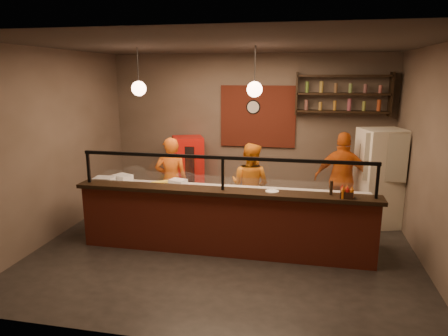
% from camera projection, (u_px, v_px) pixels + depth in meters
% --- Properties ---
extents(floor, '(6.00, 6.00, 0.00)m').
position_uv_depth(floor, '(226.00, 246.00, 6.61)').
color(floor, black).
rests_on(floor, ground).
extents(ceiling, '(6.00, 6.00, 0.00)m').
position_uv_depth(ceiling, '(227.00, 45.00, 5.88)').
color(ceiling, '#3C342E').
rests_on(ceiling, wall_back).
extents(wall_back, '(6.00, 0.00, 6.00)m').
position_uv_depth(wall_back, '(249.00, 130.00, 8.63)').
color(wall_back, '#6A594D').
rests_on(wall_back, floor).
extents(wall_left, '(0.00, 5.00, 5.00)m').
position_uv_depth(wall_left, '(55.00, 145.00, 6.82)').
color(wall_left, '#6A594D').
rests_on(wall_left, floor).
extents(wall_right, '(0.00, 5.00, 5.00)m').
position_uv_depth(wall_right, '(433.00, 159.00, 5.67)').
color(wall_right, '#6A594D').
rests_on(wall_right, floor).
extents(wall_front, '(6.00, 0.00, 6.00)m').
position_uv_depth(wall_front, '(177.00, 199.00, 3.86)').
color(wall_front, '#6A594D').
rests_on(wall_front, floor).
extents(brick_patch, '(1.60, 0.04, 1.30)m').
position_uv_depth(brick_patch, '(258.00, 117.00, 8.50)').
color(brick_patch, maroon).
rests_on(brick_patch, wall_back).
extents(service_counter, '(4.60, 0.25, 1.00)m').
position_uv_depth(service_counter, '(223.00, 224.00, 6.21)').
color(service_counter, maroon).
rests_on(service_counter, floor).
extents(counter_ledge, '(4.70, 0.37, 0.06)m').
position_uv_depth(counter_ledge, '(223.00, 192.00, 6.09)').
color(counter_ledge, black).
rests_on(counter_ledge, service_counter).
extents(worktop_cabinet, '(4.60, 0.75, 0.85)m').
position_uv_depth(worktop_cabinet, '(229.00, 218.00, 6.70)').
color(worktop_cabinet, gray).
rests_on(worktop_cabinet, floor).
extents(worktop, '(4.60, 0.75, 0.05)m').
position_uv_depth(worktop, '(229.00, 192.00, 6.60)').
color(worktop, white).
rests_on(worktop, worktop_cabinet).
extents(sneeze_guard, '(4.50, 0.05, 0.52)m').
position_uv_depth(sneeze_guard, '(223.00, 170.00, 6.01)').
color(sneeze_guard, white).
rests_on(sneeze_guard, counter_ledge).
extents(wall_shelving, '(1.84, 0.28, 0.85)m').
position_uv_depth(wall_shelving, '(343.00, 94.00, 7.91)').
color(wall_shelving, black).
rests_on(wall_shelving, wall_back).
extents(wall_clock, '(0.30, 0.04, 0.30)m').
position_uv_depth(wall_clock, '(253.00, 107.00, 8.46)').
color(wall_clock, black).
rests_on(wall_clock, wall_back).
extents(pendant_left, '(0.24, 0.24, 0.77)m').
position_uv_depth(pendant_left, '(139.00, 88.00, 6.51)').
color(pendant_left, black).
rests_on(pendant_left, ceiling).
extents(pendant_right, '(0.24, 0.24, 0.77)m').
position_uv_depth(pendant_right, '(255.00, 89.00, 6.14)').
color(pendant_right, black).
rests_on(pendant_right, ceiling).
extents(cook_left, '(0.69, 0.56, 1.64)m').
position_uv_depth(cook_left, '(171.00, 180.00, 7.55)').
color(cook_left, '#DA5C14').
rests_on(cook_left, floor).
extents(cook_mid, '(0.91, 0.81, 1.57)m').
position_uv_depth(cook_mid, '(250.00, 185.00, 7.34)').
color(cook_mid, orange).
rests_on(cook_mid, floor).
extents(cook_right, '(1.08, 0.58, 1.76)m').
position_uv_depth(cook_right, '(342.00, 179.00, 7.40)').
color(cook_right, '#C35112').
rests_on(cook_right, floor).
extents(fridge, '(0.93, 0.90, 1.81)m').
position_uv_depth(fridge, '(380.00, 178.00, 7.38)').
color(fridge, beige).
rests_on(fridge, floor).
extents(red_cooler, '(0.80, 0.77, 1.47)m').
position_uv_depth(red_cooler, '(188.00, 170.00, 8.74)').
color(red_cooler, red).
rests_on(red_cooler, floor).
extents(pizza_dough, '(0.75, 0.75, 0.01)m').
position_uv_depth(pizza_dough, '(231.00, 191.00, 6.55)').
color(pizza_dough, beige).
rests_on(pizza_dough, worktop).
extents(prep_tub_a, '(0.37, 0.34, 0.15)m').
position_uv_depth(prep_tub_a, '(123.00, 179.00, 7.05)').
color(prep_tub_a, white).
rests_on(prep_tub_a, worktop).
extents(prep_tub_b, '(0.32, 0.28, 0.13)m').
position_uv_depth(prep_tub_b, '(178.00, 183.00, 6.79)').
color(prep_tub_b, white).
rests_on(prep_tub_b, worktop).
extents(prep_tub_c, '(0.34, 0.28, 0.16)m').
position_uv_depth(prep_tub_c, '(104.00, 182.00, 6.84)').
color(prep_tub_c, silver).
rests_on(prep_tub_c, worktop).
extents(rolling_pin, '(0.34, 0.28, 0.06)m').
position_uv_depth(rolling_pin, '(162.00, 182.00, 6.99)').
color(rolling_pin, yellow).
rests_on(rolling_pin, worktop).
extents(condiment_caddy, '(0.20, 0.16, 0.10)m').
position_uv_depth(condiment_caddy, '(347.00, 194.00, 5.67)').
color(condiment_caddy, black).
rests_on(condiment_caddy, counter_ledge).
extents(pepper_mill, '(0.06, 0.06, 0.21)m').
position_uv_depth(pepper_mill, '(331.00, 188.00, 5.81)').
color(pepper_mill, black).
rests_on(pepper_mill, counter_ledge).
extents(small_plate, '(0.26, 0.26, 0.01)m').
position_uv_depth(small_plate, '(272.00, 191.00, 5.98)').
color(small_plate, white).
rests_on(small_plate, counter_ledge).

